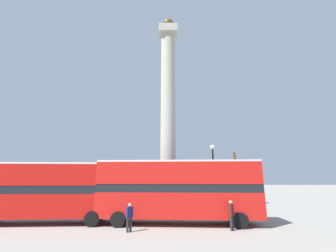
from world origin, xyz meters
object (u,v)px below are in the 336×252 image
equestrian_statue (237,190)px  pedestrian_near_lamp (129,216)px  street_lamp (214,176)px  pedestrian_by_plinth (231,213)px  monument_column (168,139)px  bus_b (178,188)px  bus_a (44,189)px

equestrian_statue → pedestrian_near_lamp: equestrian_statue is taller
street_lamp → pedestrian_near_lamp: street_lamp is taller
pedestrian_near_lamp → pedestrian_by_plinth: 6.30m
street_lamp → pedestrian_by_plinth: street_lamp is taller
equestrian_statue → street_lamp: equestrian_statue is taller
monument_column → street_lamp: size_ratio=3.51×
bus_b → pedestrian_near_lamp: 4.16m
bus_a → pedestrian_near_lamp: bearing=-23.8°
equestrian_statue → bus_a: bearing=-174.5°
monument_column → pedestrian_near_lamp: 10.46m
monument_column → street_lamp: (3.91, -2.83, -3.79)m
bus_b → street_lamp: 4.45m
monument_column → bus_a: monument_column is taller
monument_column → street_lamp: monument_column is taller
equestrian_statue → pedestrian_near_lamp: 16.49m
bus_a → pedestrian_by_plinth: size_ratio=6.32×
street_lamp → pedestrian_near_lamp: size_ratio=3.67×
pedestrian_near_lamp → pedestrian_by_plinth: bearing=135.4°
pedestrian_near_lamp → bus_a: bearing=-68.8°
street_lamp → pedestrian_by_plinth: bearing=-90.5°
monument_column → pedestrian_by_plinth: size_ratio=11.98×
bus_b → pedestrian_near_lamp: bearing=-139.2°
monument_column → pedestrian_by_plinth: bearing=-63.4°
street_lamp → bus_b: bearing=-137.8°
equestrian_statue → bus_b: bearing=-150.7°
bus_b → pedestrian_by_plinth: bearing=-28.1°
bus_a → equestrian_statue: (17.13, 10.16, -0.46)m
bus_a → pedestrian_by_plinth: bearing=-12.4°
equestrian_statue → street_lamp: (-4.17, -7.42, 1.41)m
bus_a → street_lamp: street_lamp is taller
street_lamp → pedestrian_by_plinth: 5.42m
bus_b → pedestrian_by_plinth: size_ratio=6.47×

